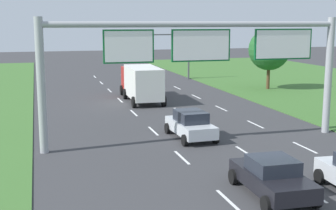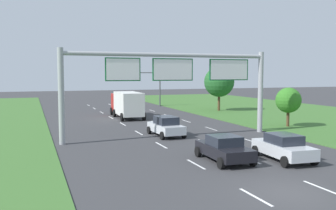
{
  "view_description": "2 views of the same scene",
  "coord_description": "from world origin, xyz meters",
  "px_view_note": "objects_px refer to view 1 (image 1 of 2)",
  "views": [
    {
      "loc": [
        -8.57,
        -9.65,
        6.77
      ],
      "look_at": [
        -0.81,
        17.92,
        1.62
      ],
      "focal_mm": 50.0,
      "sensor_mm": 36.0,
      "label": 1
    },
    {
      "loc": [
        -10.44,
        -13.05,
        5.16
      ],
      "look_at": [
        0.24,
        16.03,
        2.53
      ],
      "focal_mm": 40.0,
      "sensor_mm": 36.0,
      "label": 2
    }
  ],
  "objects_px": {
    "traffic_light_mast": "(173,47)",
    "car_near_red": "(191,125)",
    "car_far_ahead": "(272,177)",
    "roadside_tree_far": "(269,50)",
    "box_truck": "(141,82)",
    "sign_gantry": "(203,54)"
  },
  "relations": [
    {
      "from": "car_near_red",
      "to": "roadside_tree_far",
      "type": "xyz_separation_m",
      "value": [
        13.76,
        16.75,
        3.17
      ]
    },
    {
      "from": "box_truck",
      "to": "traffic_light_mast",
      "type": "bearing_deg",
      "value": 64.46
    },
    {
      "from": "traffic_light_mast",
      "to": "car_near_red",
      "type": "bearing_deg",
      "value": -104.12
    },
    {
      "from": "sign_gantry",
      "to": "roadside_tree_far",
      "type": "bearing_deg",
      "value": 52.79
    },
    {
      "from": "car_far_ahead",
      "to": "roadside_tree_far",
      "type": "relative_size",
      "value": 0.71
    },
    {
      "from": "sign_gantry",
      "to": "traffic_light_mast",
      "type": "distance_m",
      "value": 28.39
    },
    {
      "from": "car_near_red",
      "to": "roadside_tree_far",
      "type": "bearing_deg",
      "value": 48.31
    },
    {
      "from": "car_near_red",
      "to": "traffic_light_mast",
      "type": "xyz_separation_m",
      "value": [
        6.74,
        26.8,
        3.05
      ]
    },
    {
      "from": "car_far_ahead",
      "to": "box_truck",
      "type": "relative_size",
      "value": 0.54
    },
    {
      "from": "box_truck",
      "to": "sign_gantry",
      "type": "xyz_separation_m",
      "value": [
        0.34,
        -14.46,
        3.31
      ]
    },
    {
      "from": "sign_gantry",
      "to": "roadside_tree_far",
      "type": "distance_m",
      "value": 22.13
    },
    {
      "from": "box_truck",
      "to": "roadside_tree_far",
      "type": "bearing_deg",
      "value": 14.27
    },
    {
      "from": "traffic_light_mast",
      "to": "sign_gantry",
      "type": "bearing_deg",
      "value": -102.93
    },
    {
      "from": "box_truck",
      "to": "roadside_tree_far",
      "type": "relative_size",
      "value": 1.31
    },
    {
      "from": "car_far_ahead",
      "to": "sign_gantry",
      "type": "distance_m",
      "value": 9.63
    },
    {
      "from": "car_near_red",
      "to": "box_truck",
      "type": "relative_size",
      "value": 0.54
    },
    {
      "from": "sign_gantry",
      "to": "traffic_light_mast",
      "type": "relative_size",
      "value": 3.08
    },
    {
      "from": "car_far_ahead",
      "to": "sign_gantry",
      "type": "height_order",
      "value": "sign_gantry"
    },
    {
      "from": "car_near_red",
      "to": "car_far_ahead",
      "type": "xyz_separation_m",
      "value": [
        0.19,
        -9.52,
        -0.06
      ]
    },
    {
      "from": "box_truck",
      "to": "roadside_tree_far",
      "type": "distance_m",
      "value": 14.25
    },
    {
      "from": "car_near_red",
      "to": "traffic_light_mast",
      "type": "distance_m",
      "value": 27.8
    },
    {
      "from": "box_truck",
      "to": "traffic_light_mast",
      "type": "height_order",
      "value": "traffic_light_mast"
    }
  ]
}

